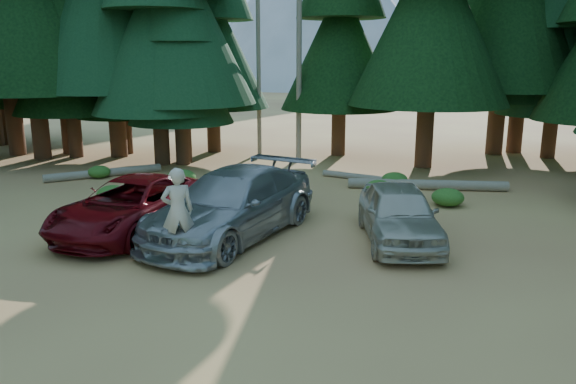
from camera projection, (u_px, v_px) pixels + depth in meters
name	position (u px, v px, depth m)	size (l,w,h in m)	color
ground	(219.00, 283.00, 11.84)	(160.00, 160.00, 0.00)	#9B6242
forest_belt_north	(282.00, 158.00, 26.38)	(36.00, 7.00, 22.00)	black
snag_front	(299.00, 24.00, 24.42)	(0.24, 0.24, 12.00)	#72675B
snag_back	(258.00, 49.00, 26.26)	(0.20, 0.20, 10.00)	#72675B
mountain_peak	(305.00, 7.00, 94.53)	(48.00, 50.00, 28.00)	gray
red_pickup	(133.00, 206.00, 15.11)	(2.43, 5.28, 1.47)	#59070D
silver_minivan_center	(232.00, 204.00, 14.69)	(2.45, 6.02, 1.75)	#989B9F
silver_minivan_right	(399.00, 213.00, 14.33)	(1.76, 4.37, 1.49)	#BDB7A8
frisbee_player	(178.00, 211.00, 12.27)	(0.83, 0.70, 1.93)	beige
log_left	(104.00, 173.00, 22.18)	(0.32, 0.32, 4.50)	#72675B
log_mid	(359.00, 177.00, 21.62)	(0.25, 0.25, 3.00)	#72675B
log_right	(427.00, 185.00, 20.05)	(0.36, 0.36, 5.61)	#72675B
shrub_far_left	(112.00, 194.00, 18.34)	(1.00, 1.00, 0.55)	#2A591A
shrub_left	(99.00, 172.00, 22.00)	(0.87, 0.87, 0.48)	#2A591A
shrub_center_left	(181.00, 178.00, 20.61)	(1.11, 1.11, 0.61)	#2A591A
shrub_center_right	(379.00, 187.00, 19.32)	(0.92, 0.92, 0.51)	#2A591A
shrub_right	(395.00, 179.00, 20.53)	(0.95, 0.95, 0.52)	#2A591A
shrub_far_right	(448.00, 197.00, 17.86)	(1.02, 1.02, 0.56)	#2A591A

